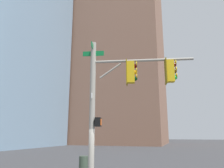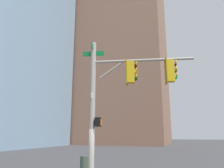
{
  "view_description": "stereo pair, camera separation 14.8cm",
  "coord_description": "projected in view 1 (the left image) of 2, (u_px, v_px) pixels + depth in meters",
  "views": [
    {
      "loc": [
        3.63,
        -8.86,
        2.27
      ],
      "look_at": [
        0.59,
        0.5,
        4.53
      ],
      "focal_mm": 35.22,
      "sensor_mm": 36.0,
      "label": 1
    },
    {
      "loc": [
        3.77,
        -8.81,
        2.27
      ],
      "look_at": [
        0.59,
        0.5,
        4.53
      ],
      "focal_mm": 35.22,
      "sensor_mm": 36.0,
      "label": 2
    }
  ],
  "objects": [
    {
      "name": "building_brick_nearside",
      "position": [
        116.0,
        42.0,
        60.42
      ],
      "size": [
        24.27,
        20.44,
        54.14
      ],
      "primitive_type": "cube",
      "color": "#845B47",
      "rests_on": "ground_plane"
    },
    {
      "name": "litter_bin",
      "position": [
        83.0,
        164.0,
        13.62
      ],
      "size": [
        0.56,
        0.56,
        0.95
      ],
      "primitive_type": "cylinder",
      "color": "#384738",
      "rests_on": "ground_plane"
    },
    {
      "name": "signal_pole_assembly",
      "position": [
        119.0,
        91.0,
        9.98
      ],
      "size": [
        5.03,
        1.53,
        6.6
      ],
      "rotation": [
        0.0,
        0.0,
        0.21
      ],
      "color": "#9E998C",
      "rests_on": "ground_plane"
    },
    {
      "name": "building_brick_midblock",
      "position": [
        102.0,
        68.0,
        62.14
      ],
      "size": [
        19.14,
        19.92,
        41.19
      ],
      "primitive_type": "cube",
      "color": "#4C3328",
      "rests_on": "ground_plane"
    }
  ]
}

